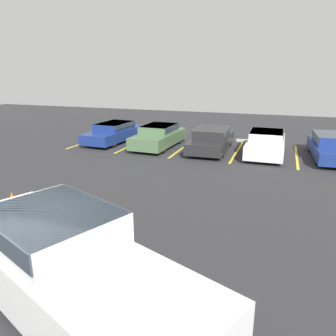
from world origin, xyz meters
The scene contains 14 objects.
ground_plane centered at (0.00, 0.00, 0.00)m, with size 60.00×60.00×0.00m, color #2D2D30.
stall_stripe_a centered at (-6.99, 13.41, 0.00)m, with size 0.12×4.90×0.01m, color yellow.
stall_stripe_b centered at (-4.00, 13.41, 0.00)m, with size 0.12×4.90×0.01m, color yellow.
stall_stripe_c centered at (-1.02, 13.41, 0.00)m, with size 0.12×4.90×0.01m, color yellow.
stall_stripe_d centered at (1.96, 13.41, 0.00)m, with size 0.12×4.90×0.01m, color yellow.
stall_stripe_e centered at (4.95, 13.41, 0.00)m, with size 0.12×4.90×0.01m, color yellow.
pickup_truck centered at (0.78, 0.36, 0.90)m, with size 6.46×4.19×1.82m.
parked_sedan_a centered at (-5.39, 13.58, 0.63)m, with size 2.04×4.65×1.16m.
parked_sedan_b centered at (-2.37, 13.19, 0.66)m, with size 1.95×4.35×1.24m.
parked_sedan_c centered at (0.58, 13.43, 0.64)m, with size 1.94×4.80×1.18m.
parked_sedan_d centered at (3.42, 13.22, 0.65)m, with size 1.77×4.25×1.23m.
parked_sedan_e centered at (6.47, 13.47, 0.66)m, with size 1.97×4.58×1.22m.
traffic_cone centered at (-3.62, 3.62, 0.25)m, with size 0.38×0.38×0.55m.
wheel_stop_curb centered at (2.42, 16.19, 0.07)m, with size 1.72×0.20×0.14m, color #B7B2A8.
Camera 1 is at (4.08, -3.73, 4.13)m, focal length 35.00 mm.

